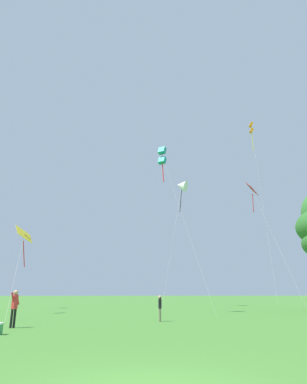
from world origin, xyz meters
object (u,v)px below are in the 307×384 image
object	(u,v)px
kite_red_high	(253,194)
kite_yellow_diamond	(24,240)
kite_orange_box	(251,129)
person_child_small	(160,306)
kite_teal_box	(162,157)
kite_white_distant	(181,186)
person_foreground_watcher	(14,305)

from	to	relation	value
kite_red_high	kite_yellow_diamond	xyz separation A→B (m)	(-24.93, -12.32, -8.27)
kite_orange_box	person_child_small	bearing A→B (deg)	-124.51
kite_teal_box	kite_orange_box	xyz separation A→B (m)	(17.04, 19.05, 13.46)
kite_yellow_diamond	kite_red_high	bearing A→B (deg)	26.30
kite_red_high	kite_yellow_diamond	distance (m)	29.02
person_child_small	kite_orange_box	bearing A→B (deg)	55.49
kite_white_distant	person_child_small	xyz separation A→B (m)	(-5.63, -21.33, -14.17)
kite_orange_box	person_child_small	distance (m)	41.32
kite_red_high	kite_orange_box	distance (m)	14.57
kite_yellow_diamond	kite_orange_box	xyz separation A→B (m)	(28.32, 18.53, 21.01)
kite_red_high	person_child_small	xyz separation A→B (m)	(-14.89, -20.38, -13.08)
kite_white_distant	kite_orange_box	size ratio (longest dim) A/B	0.57
kite_red_high	kite_yellow_diamond	bearing A→B (deg)	-153.70
kite_teal_box	person_child_small	world-z (taller)	kite_teal_box
kite_white_distant	person_foreground_watcher	distance (m)	30.75
kite_white_distant	kite_orange_box	world-z (taller)	kite_orange_box
kite_red_high	kite_orange_box	size ratio (longest dim) A/B	0.56
person_foreground_watcher	person_child_small	world-z (taller)	person_foreground_watcher
kite_white_distant	kite_yellow_diamond	bearing A→B (deg)	-139.75
kite_teal_box	kite_orange_box	world-z (taller)	kite_orange_box
kite_white_distant	kite_teal_box	size ratio (longest dim) A/B	1.13
kite_red_high	kite_yellow_diamond	size ratio (longest dim) A/B	1.74
kite_yellow_diamond	kite_orange_box	distance (m)	39.84
kite_yellow_diamond	kite_teal_box	bearing A→B (deg)	-2.67
kite_red_high	kite_orange_box	world-z (taller)	kite_orange_box
kite_white_distant	kite_orange_box	xyz separation A→B (m)	(12.65, 5.26, 11.64)
kite_white_distant	kite_teal_box	world-z (taller)	kite_white_distant
kite_orange_box	person_foreground_watcher	distance (m)	46.63
person_child_small	person_foreground_watcher	bearing A→B (deg)	-158.50
kite_orange_box	person_foreground_watcher	world-z (taller)	kite_orange_box
kite_red_high	person_foreground_watcher	world-z (taller)	kite_red_high
kite_red_high	kite_teal_box	size ratio (longest dim) A/B	1.10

